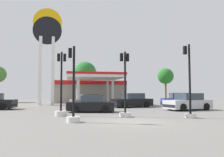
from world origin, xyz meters
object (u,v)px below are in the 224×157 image
(car_3, at_px, (188,102))
(car_4, at_px, (91,105))
(traffic_signal_0, at_px, (189,94))
(car_5, at_px, (132,101))
(traffic_signal_2, at_px, (61,97))
(traffic_signal_3, at_px, (125,95))
(tree_1, at_px, (85,74))
(car_2, at_px, (88,101))
(car_0, at_px, (181,100))
(traffic_signal_1, at_px, (73,102))
(station_pole_sign, at_px, (47,43))
(tree_2, at_px, (166,76))

(car_3, relative_size, car_4, 1.13)
(car_3, xyz_separation_m, traffic_signal_0, (-3.25, -5.88, 0.84))
(car_4, xyz_separation_m, car_5, (5.23, 5.32, 0.08))
(car_4, height_order, traffic_signal_2, traffic_signal_2)
(car_5, xyz_separation_m, traffic_signal_3, (-3.24, -9.33, 0.81))
(traffic_signal_0, bearing_deg, tree_1, 100.90)
(car_5, distance_m, traffic_signal_3, 9.91)
(car_3, relative_size, traffic_signal_2, 1.04)
(car_2, relative_size, car_4, 1.03)
(car_0, distance_m, traffic_signal_3, 13.42)
(car_3, distance_m, car_5, 6.45)
(traffic_signal_0, height_order, traffic_signal_3, traffic_signal_0)
(car_0, xyz_separation_m, car_4, (-11.40, -5.53, -0.09))
(car_4, relative_size, traffic_signal_0, 0.86)
(traffic_signal_1, distance_m, traffic_signal_3, 4.31)
(car_3, relative_size, traffic_signal_0, 0.97)
(car_4, height_order, traffic_signal_1, traffic_signal_1)
(station_pole_sign, height_order, traffic_signal_1, station_pole_sign)
(traffic_signal_3, bearing_deg, car_4, 116.41)
(car_2, xyz_separation_m, tree_1, (0.60, 14.44, 4.50))
(traffic_signal_3, bearing_deg, traffic_signal_0, -19.53)
(car_0, distance_m, car_5, 6.18)
(car_4, height_order, tree_2, tree_2)
(car_0, bearing_deg, car_4, -154.12)
(station_pole_sign, height_order, tree_1, station_pole_sign)
(car_2, relative_size, traffic_signal_1, 0.99)
(traffic_signal_0, xyz_separation_m, traffic_signal_3, (-4.15, 1.47, -0.04))
(traffic_signal_0, xyz_separation_m, tree_1, (-5.22, 27.08, 3.59))
(traffic_signal_0, bearing_deg, car_5, 94.81)
(car_0, distance_m, car_3, 5.51)
(station_pole_sign, relative_size, car_3, 2.72)
(car_0, xyz_separation_m, traffic_signal_3, (-9.42, -9.53, 0.80))
(traffic_signal_3, height_order, tree_2, tree_2)
(car_2, bearing_deg, tree_1, 87.60)
(traffic_signal_2, distance_m, traffic_signal_3, 4.67)
(car_5, distance_m, traffic_signal_1, 13.47)
(car_3, bearing_deg, tree_2, 70.93)
(car_3, bearing_deg, tree_1, 111.77)
(station_pole_sign, distance_m, car_2, 10.37)
(car_3, relative_size, car_5, 1.02)
(traffic_signal_1, xyz_separation_m, tree_2, (18.02, 26.73, 3.64))
(car_0, bearing_deg, car_3, -111.42)
(station_pole_sign, bearing_deg, car_3, -37.96)
(car_3, height_order, car_5, car_3)
(car_2, relative_size, tree_1, 0.60)
(car_5, bearing_deg, tree_2, 53.79)
(traffic_signal_3, bearing_deg, car_2, 98.51)
(car_5, distance_m, tree_2, 19.24)
(station_pole_sign, height_order, traffic_signal_3, station_pole_sign)
(car_4, bearing_deg, traffic_signal_3, -63.59)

